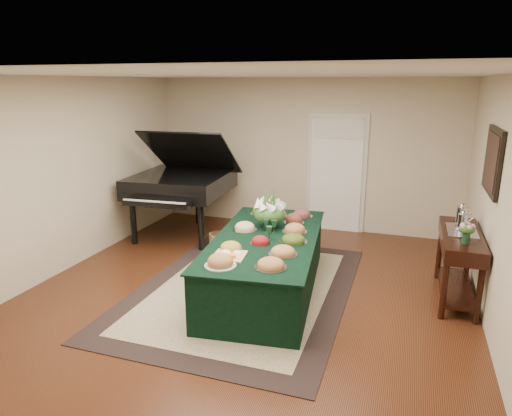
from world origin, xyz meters
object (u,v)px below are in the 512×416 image
(mahogany_sideboard, at_px, (460,248))
(grand_piano, at_px, (182,183))
(floral_centerpiece, at_px, (269,209))
(buffet_table, at_px, (266,264))

(mahogany_sideboard, bearing_deg, grand_piano, 165.50)
(floral_centerpiece, height_order, grand_piano, grand_piano)
(mahogany_sideboard, bearing_deg, buffet_table, -166.66)
(buffet_table, distance_m, floral_centerpiece, 0.73)
(floral_centerpiece, height_order, mahogany_sideboard, floral_centerpiece)
(floral_centerpiece, bearing_deg, mahogany_sideboard, 3.94)
(buffet_table, xyz_separation_m, grand_piano, (-2.06, 1.67, 0.58))
(grand_piano, height_order, mahogany_sideboard, grand_piano)
(floral_centerpiece, xyz_separation_m, grand_piano, (-1.99, 1.29, -0.04))
(buffet_table, bearing_deg, floral_centerpiece, 101.49)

